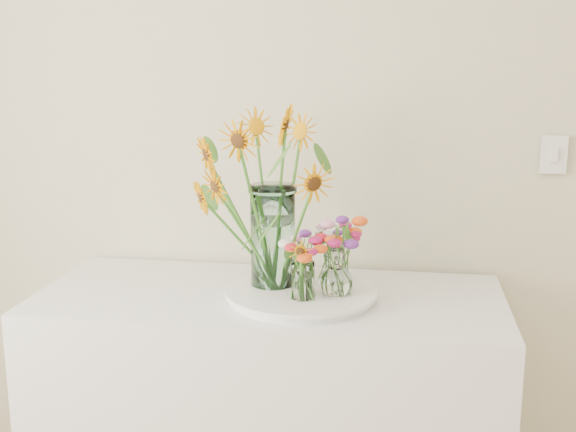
{
  "coord_description": "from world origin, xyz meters",
  "views": [
    {
      "loc": [
        0.08,
        -0.11,
        1.6
      ],
      "look_at": [
        -0.24,
        1.91,
        1.15
      ],
      "focal_mm": 45.0,
      "sensor_mm": 36.0,
      "label": 1
    }
  ],
  "objects_px": {
    "counter": "(270,430)",
    "mason_jar": "(273,236)",
    "small_vase_a": "(303,281)",
    "tray": "(301,295)",
    "small_vase_c": "(335,265)",
    "small_vase_b": "(336,272)"
  },
  "relations": [
    {
      "from": "small_vase_c",
      "to": "mason_jar",
      "type": "bearing_deg",
      "value": -158.81
    },
    {
      "from": "counter",
      "to": "small_vase_b",
      "type": "bearing_deg",
      "value": -15.64
    },
    {
      "from": "small_vase_a",
      "to": "small_vase_c",
      "type": "xyz_separation_m",
      "value": [
        0.07,
        0.19,
        -0.0
      ]
    },
    {
      "from": "mason_jar",
      "to": "small_vase_b",
      "type": "relative_size",
      "value": 2.16
    },
    {
      "from": "small_vase_b",
      "to": "small_vase_c",
      "type": "xyz_separation_m",
      "value": [
        -0.02,
        0.13,
        -0.02
      ]
    },
    {
      "from": "small_vase_a",
      "to": "small_vase_c",
      "type": "bearing_deg",
      "value": 68.87
    },
    {
      "from": "small_vase_c",
      "to": "counter",
      "type": "bearing_deg",
      "value": -158.39
    },
    {
      "from": "tray",
      "to": "small_vase_a",
      "type": "distance_m",
      "value": 0.11
    },
    {
      "from": "small_vase_a",
      "to": "small_vase_b",
      "type": "relative_size",
      "value": 0.78
    },
    {
      "from": "counter",
      "to": "mason_jar",
      "type": "bearing_deg",
      "value": 28.49
    },
    {
      "from": "small_vase_a",
      "to": "small_vase_c",
      "type": "relative_size",
      "value": 1.04
    },
    {
      "from": "small_vase_c",
      "to": "small_vase_b",
      "type": "bearing_deg",
      "value": -82.5
    },
    {
      "from": "mason_jar",
      "to": "small_vase_c",
      "type": "xyz_separation_m",
      "value": [
        0.18,
        0.07,
        -0.1
      ]
    },
    {
      "from": "counter",
      "to": "small_vase_a",
      "type": "distance_m",
      "value": 0.55
    },
    {
      "from": "mason_jar",
      "to": "small_vase_a",
      "type": "distance_m",
      "value": 0.19
    },
    {
      "from": "mason_jar",
      "to": "tray",
      "type": "bearing_deg",
      "value": -22.39
    },
    {
      "from": "small_vase_b",
      "to": "small_vase_a",
      "type": "bearing_deg",
      "value": -149.24
    },
    {
      "from": "small_vase_a",
      "to": "counter",
      "type": "bearing_deg",
      "value": 136.58
    },
    {
      "from": "mason_jar",
      "to": "small_vase_c",
      "type": "distance_m",
      "value": 0.22
    },
    {
      "from": "small_vase_b",
      "to": "tray",
      "type": "bearing_deg",
      "value": 166.2
    },
    {
      "from": "tray",
      "to": "mason_jar",
      "type": "bearing_deg",
      "value": 157.61
    },
    {
      "from": "small_vase_b",
      "to": "counter",
      "type": "bearing_deg",
      "value": 164.36
    }
  ]
}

